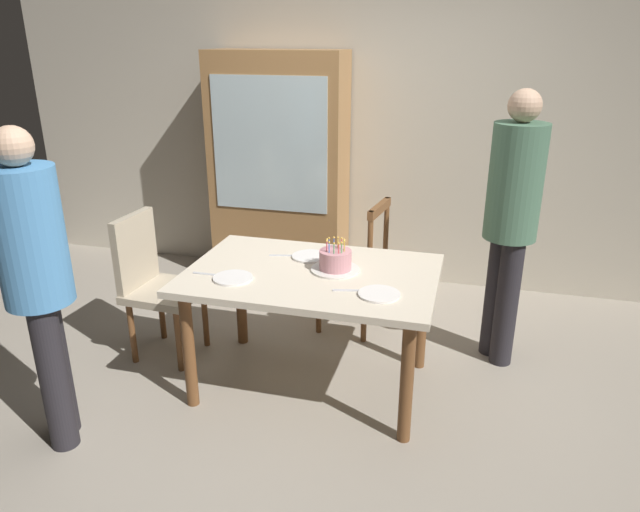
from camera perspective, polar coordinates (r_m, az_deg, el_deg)
ground at (r=3.65m, az=-0.78°, el=-12.40°), size 6.40×6.40×0.00m
back_wall at (r=4.91m, az=5.22°, el=12.56°), size 6.40×0.10×2.60m
dining_table at (r=3.34m, az=-0.83°, el=-3.05°), size 1.42×0.96×0.74m
birthday_cake at (r=3.30m, az=1.52°, el=-0.54°), size 0.28×0.28×0.19m
plate_near_celebrant at (r=3.24m, az=-8.56°, el=-2.14°), size 0.22×0.22×0.01m
plate_far_side at (r=3.51m, az=-0.99°, el=-0.04°), size 0.22×0.22×0.01m
plate_near_guest at (r=3.02m, az=5.83°, el=-3.74°), size 0.22×0.22×0.01m
fork_near_celebrant at (r=3.32m, az=-10.96°, el=-1.76°), size 0.18×0.02×0.01m
fork_far_side at (r=3.54m, az=-3.56°, el=0.05°), size 0.18×0.06×0.01m
fork_near_guest at (r=3.06m, az=2.91°, el=-3.39°), size 0.18×0.06×0.01m
chair_spindle_back at (r=4.10m, az=3.37°, el=-1.26°), size 0.50×0.50×0.95m
chair_upholstered at (r=3.90m, az=-16.09°, el=-2.14°), size 0.47×0.46×0.95m
person_celebrant at (r=3.08m, az=-26.07°, el=-1.68°), size 0.32×0.32×1.64m
person_guest at (r=3.71m, az=18.30°, el=3.92°), size 0.32×0.32×1.73m
china_cabinet at (r=4.87m, az=-4.02°, el=8.38°), size 1.10×0.45×1.90m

